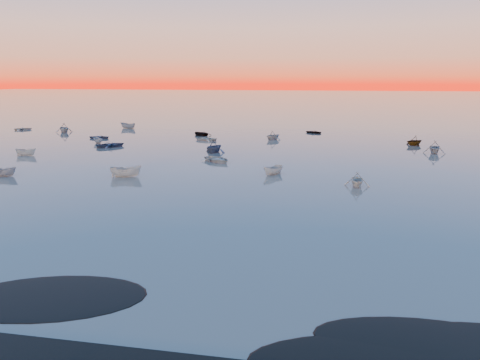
% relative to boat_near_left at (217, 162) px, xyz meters
% --- Properties ---
extents(ground, '(600.00, 600.00, 0.00)m').
position_rel_boat_near_left_xyz_m(ground, '(9.14, 57.47, 0.00)').
color(ground, slate).
rests_on(ground, ground).
extents(mud_lobes, '(140.00, 6.00, 0.07)m').
position_rel_boat_near_left_xyz_m(mud_lobes, '(9.14, -43.53, 0.01)').
color(mud_lobes, black).
rests_on(mud_lobes, ground).
extents(moored_fleet, '(124.00, 58.00, 1.20)m').
position_rel_boat_near_left_xyz_m(moored_fleet, '(9.14, 10.47, 0.00)').
color(moored_fleet, silver).
rests_on(moored_fleet, ground).
extents(boat_near_left, '(4.31, 4.74, 1.14)m').
position_rel_boat_near_left_xyz_m(boat_near_left, '(0.00, 0.00, 0.00)').
color(boat_near_left, silver).
rests_on(boat_near_left, ground).
extents(boat_near_center, '(2.40, 4.02, 1.30)m').
position_rel_boat_near_left_xyz_m(boat_near_center, '(-8.34, -11.79, 0.00)').
color(boat_near_center, silver).
rests_on(boat_near_center, ground).
extents(boat_near_right, '(3.55, 1.76, 1.21)m').
position_rel_boat_near_left_xyz_m(boat_near_right, '(18.40, -11.75, 0.00)').
color(boat_near_right, silver).
rests_on(boat_near_right, ground).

